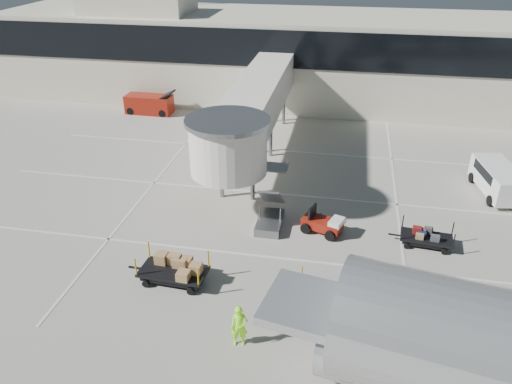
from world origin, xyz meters
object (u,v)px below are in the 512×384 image
box_cart_near (326,298)px  minivan (497,177)px  belt_loader (150,104)px  ground_worker (239,326)px  suitcase_cart (426,238)px  box_cart_far (177,272)px  baggage_tug (323,224)px

box_cart_near → minivan: 16.61m
minivan → belt_loader: size_ratio=1.11×
ground_worker → minivan: ground_worker is taller
suitcase_cart → box_cart_far: box_cart_far is taller
ground_worker → belt_loader: (-14.41, 26.81, -0.13)m
box_cart_far → minivan: size_ratio=0.80×
box_cart_far → suitcase_cart: bearing=27.7°
belt_loader → box_cart_near: bearing=-52.1°
box_cart_near → ground_worker: (-3.37, -2.95, 0.43)m
suitcase_cart → minivan: 8.81m
suitcase_cart → belt_loader: 28.93m
baggage_tug → box_cart_far: 8.85m
baggage_tug → minivan: 12.66m
ground_worker → belt_loader: bearing=106.0°
baggage_tug → suitcase_cart: bearing=16.1°
box_cart_far → ground_worker: 5.19m
ground_worker → belt_loader: belt_loader is taller
box_cart_near → ground_worker: bearing=-126.1°
baggage_tug → suitcase_cart: baggage_tug is taller
suitcase_cart → box_cart_far: 13.40m
baggage_tug → box_cart_near: bearing=-65.4°
baggage_tug → ground_worker: (-2.79, -9.30, 0.43)m
box_cart_near → ground_worker: 4.49m
minivan → baggage_tug: bearing=-156.3°
minivan → box_cart_far: bearing=-152.8°
minivan → belt_loader: 29.82m
ground_worker → belt_loader: size_ratio=0.42×
baggage_tug → minivan: size_ratio=0.49×
suitcase_cart → belt_loader: bearing=147.7°
suitcase_cart → minivan: bearing=60.5°
ground_worker → minivan: bearing=38.0°
suitcase_cart → box_cart_far: size_ratio=0.84×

